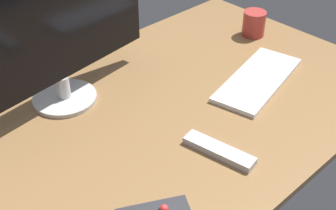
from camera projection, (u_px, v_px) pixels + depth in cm
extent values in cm
cube|color=olive|center=(161.00, 115.00, 126.20)|extent=(140.00, 84.00, 2.00)
cylinder|color=silver|center=(65.00, 98.00, 130.14)|extent=(18.21, 18.21, 1.24)
cylinder|color=silver|center=(63.00, 87.00, 127.84)|extent=(3.87, 3.87, 6.52)
cube|color=black|center=(52.00, 19.00, 115.59)|extent=(61.32, 10.54, 34.82)
cube|color=white|center=(258.00, 80.00, 137.60)|extent=(37.47, 21.60, 1.47)
sphere|color=red|center=(164.00, 209.00, 94.42)|extent=(1.97, 1.97, 1.97)
cube|color=#B7B7BC|center=(219.00, 151.00, 111.59)|extent=(7.84, 19.21, 1.88)
cylinder|color=#B23833|center=(254.00, 23.00, 159.94)|extent=(7.92, 7.92, 8.82)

